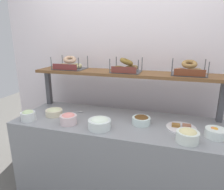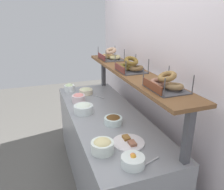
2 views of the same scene
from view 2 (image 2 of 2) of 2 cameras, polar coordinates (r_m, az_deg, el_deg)
name	(u,v)px [view 2 (image 2 of 2)]	position (r m, az deg, el deg)	size (l,w,h in m)	color
ground_plane	(106,180)	(2.73, -1.45, -21.32)	(8.00, 8.00, 0.00)	#595651
back_wall	(155,76)	(2.35, 11.19, 4.85)	(3.16, 0.06, 2.40)	white
deli_counter	(106,149)	(2.46, -1.54, -13.92)	(1.96, 0.70, 0.85)	gray
shelf_riser_left	(103,72)	(3.09, -2.23, 6.09)	(0.05, 0.05, 0.40)	#4C4C51
shelf_riser_right	(188,137)	(1.55, 19.10, -10.30)	(0.05, 0.05, 0.40)	#4C4C51
upper_shelf	(131,72)	(2.20, 4.98, 5.90)	(1.92, 0.32, 0.03)	brown
bowl_cream_cheese	(83,108)	(2.28, -7.44, -3.40)	(0.20, 0.20, 0.10)	white
bowl_chocolate_spread	(113,120)	(2.04, 0.21, -6.50)	(0.17, 0.17, 0.08)	white
bowl_potato_salad	(86,91)	(2.81, -6.80, 1.06)	(0.17, 0.17, 0.08)	#F0E4BF
bowl_scallion_spread	(69,88)	(2.93, -11.03, 1.91)	(0.14, 0.14, 0.10)	white
bowl_egg_salad	(102,146)	(1.65, -2.50, -13.05)	(0.17, 0.17, 0.11)	white
bowl_lox_spread	(79,98)	(2.56, -8.69, -0.72)	(0.15, 0.15, 0.11)	silver
bowl_fruit_salad	(133,161)	(1.54, 5.45, -16.65)	(0.16, 0.16, 0.08)	white
serving_plate_white	(129,142)	(1.78, 4.37, -12.15)	(0.26, 0.26, 0.04)	white
serving_spoon_near_plate	(100,97)	(2.68, -3.07, -0.52)	(0.16, 0.11, 0.01)	#B7B7BC
serving_spoon_by_edge	(147,164)	(1.58, 9.00, -17.25)	(0.08, 0.17, 0.01)	#B7B7BC
bagel_basket_plain	(110,56)	(2.76, -0.41, 10.21)	(0.33, 0.26, 0.15)	#4C4C51
bagel_basket_cinnamon_raisin	(131,66)	(2.17, 4.89, 7.42)	(0.29, 0.26, 0.15)	#4C4C51
bagel_basket_everything	(166,83)	(1.68, 13.85, 2.94)	(0.31, 0.26, 0.14)	#4C4C51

